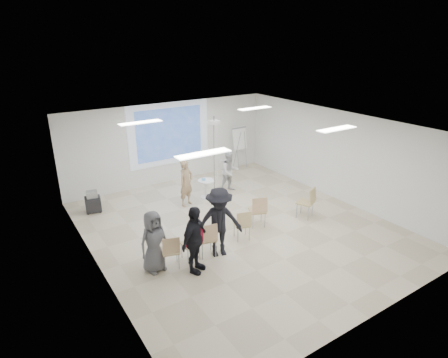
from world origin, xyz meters
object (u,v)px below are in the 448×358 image
chair_left_mid (192,242)px  audience_left (194,235)px  audience_mid (219,218)px  av_cart (93,202)px  chair_left_inner (208,237)px  chair_center (243,223)px  player_left (186,180)px  pedestal_table (206,188)px  chair_right_inner (258,209)px  player_right (230,169)px  audience_outer (153,238)px  chair_far_left (171,250)px  chair_right_far (308,200)px  flipchart_easel (240,139)px  laptop (206,237)px

chair_left_mid → audience_left: size_ratio=0.45×
audience_mid → av_cart: bearing=131.4°
chair_left_inner → audience_left: size_ratio=0.49×
chair_center → av_cart: bearing=143.2°
player_left → chair_left_mid: 3.32m
pedestal_table → chair_left_inner: (-1.81, -3.16, 0.18)m
pedestal_table → chair_right_inner: bearing=-85.1°
player_right → chair_center: size_ratio=1.87×
player_left → chair_center: bearing=-106.1°
audience_outer → chair_far_left: bearing=-35.9°
chair_right_far → chair_center: bearing=155.2°
player_left → chair_left_inner: size_ratio=1.86×
pedestal_table → chair_left_inner: chair_left_inner is taller
pedestal_table → audience_left: 4.31m
chair_right_inner → audience_mid: 1.91m
audience_outer → chair_center: bearing=-11.1°
chair_right_inner → audience_left: audience_left is taller
chair_left_mid → flipchart_easel: size_ratio=0.49×
audience_left → audience_outer: (-0.77, 0.57, -0.10)m
chair_left_mid → chair_left_inner: size_ratio=0.92×
chair_right_far → chair_left_inner: bearing=158.1°
player_left → chair_right_inner: 2.70m
player_left → audience_mid: size_ratio=0.85×
chair_right_inner → chair_right_far: chair_right_far is taller
chair_left_inner → av_cart: (-1.72, 4.18, -0.23)m
av_cart → chair_far_left: bearing=-69.8°
pedestal_table → av_cart: 3.68m
chair_left_inner → flipchart_easel: size_ratio=0.53×
chair_right_inner → chair_right_far: 1.66m
player_left → audience_left: (-1.57, -3.42, 0.08)m
laptop → audience_left: size_ratio=0.18×
pedestal_table → audience_outer: audience_outer is taller
player_right → pedestal_table: bearing=-174.2°
pedestal_table → audience_mid: 3.64m
chair_right_far → audience_mid: (-3.36, -0.27, 0.46)m
pedestal_table → laptop: size_ratio=2.11×
audience_mid → flipchart_easel: bearing=66.4°
chair_right_far → av_cart: bearing=118.5°
audience_left → pedestal_table: bearing=24.6°
chair_center → flipchart_easel: size_ratio=0.49×
chair_far_left → laptop: size_ratio=2.54×
chair_right_far → audience_outer: (-4.99, -0.01, 0.27)m
chair_right_inner → chair_right_far: size_ratio=0.98×
laptop → audience_mid: 0.63m
player_left → av_cart: (-2.73, 1.14, -0.55)m
flipchart_easel → chair_right_far: bearing=-101.7°
chair_far_left → chair_right_inner: 3.07m
laptop → av_cart: bearing=-56.2°
chair_left_inner → audience_mid: (0.29, -0.08, 0.48)m
chair_left_inner → laptop: (0.02, 0.10, -0.05)m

